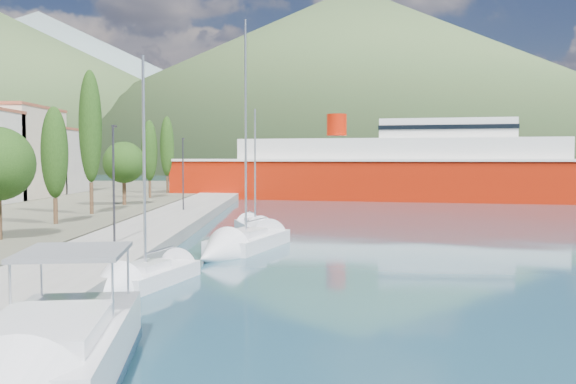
{
  "coord_description": "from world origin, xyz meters",
  "views": [
    {
      "loc": [
        0.21,
        -17.16,
        5.13
      ],
      "look_at": [
        0.0,
        14.0,
        3.5
      ],
      "focal_mm": 40.0,
      "sensor_mm": 36.0,
      "label": 1
    }
  ],
  "objects": [
    {
      "name": "sailboat_mid",
      "position": [
        -3.01,
        17.0,
        0.33
      ],
      "size": [
        5.49,
        9.9,
        13.82
      ],
      "color": "silver",
      "rests_on": "ground"
    },
    {
      "name": "tree_row",
      "position": [
        -15.82,
        31.06,
        5.7
      ],
      "size": [
        4.04,
        65.06,
        11.46
      ],
      "color": "#47301E",
      "rests_on": "land_strip"
    },
    {
      "name": "hills_near",
      "position": [
        98.04,
        372.5,
        49.18
      ],
      "size": [
        1010.0,
        520.0,
        115.0
      ],
      "color": "#40562E",
      "rests_on": "ground"
    },
    {
      "name": "ground",
      "position": [
        0.0,
        120.0,
        0.0
      ],
      "size": [
        1400.0,
        1400.0,
        0.0
      ],
      "primitive_type": "plane",
      "color": "#1D4151"
    },
    {
      "name": "sailboat_far",
      "position": [
        -2.08,
        26.65,
        0.27
      ],
      "size": [
        3.67,
        6.7,
        9.39
      ],
      "color": "silver",
      "rests_on": "ground"
    },
    {
      "name": "ferry",
      "position": [
        13.86,
        63.74,
        3.48
      ],
      "size": [
        58.78,
        25.04,
        11.42
      ],
      "color": "#A01705",
      "rests_on": "ground"
    },
    {
      "name": "hills_far",
      "position": [
        138.59,
        618.73,
        77.39
      ],
      "size": [
        1480.0,
        900.0,
        180.0
      ],
      "color": "slate",
      "rests_on": "ground"
    },
    {
      "name": "sailboat_near",
      "position": [
        -6.17,
        7.25,
        0.28
      ],
      "size": [
        4.15,
        7.3,
        10.06
      ],
      "color": "silver",
      "rests_on": "ground"
    },
    {
      "name": "quay",
      "position": [
        -9.0,
        26.0,
        0.4
      ],
      "size": [
        5.0,
        88.0,
        0.8
      ],
      "primitive_type": "cube",
      "color": "gray",
      "rests_on": "ground"
    },
    {
      "name": "lamp_posts",
      "position": [
        -9.0,
        14.77,
        4.08
      ],
      "size": [
        0.15,
        45.52,
        6.06
      ],
      "color": "#2D2D33",
      "rests_on": "quay"
    }
  ]
}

